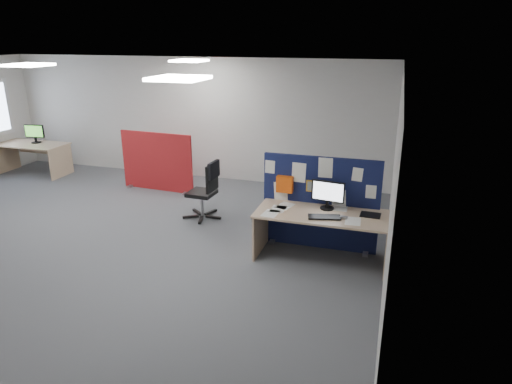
% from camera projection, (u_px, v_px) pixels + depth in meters
% --- Properties ---
extents(floor, '(9.00, 9.00, 0.00)m').
position_uv_depth(floor, '(106.00, 234.00, 7.62)').
color(floor, '#53565B').
rests_on(floor, ground).
extents(ceiling, '(9.00, 7.00, 0.02)m').
position_uv_depth(ceiling, '(86.00, 67.00, 6.74)').
color(ceiling, white).
rests_on(ceiling, wall_back).
extents(wall_back, '(9.00, 0.02, 2.70)m').
position_uv_depth(wall_back, '(191.00, 118.00, 10.34)').
color(wall_back, silver).
rests_on(wall_back, floor).
extents(wall_right, '(0.02, 7.00, 2.70)m').
position_uv_depth(wall_right, '(393.00, 181.00, 5.92)').
color(wall_right, silver).
rests_on(wall_right, floor).
extents(ceiling_lights, '(4.10, 4.10, 0.04)m').
position_uv_depth(ceiling_lights, '(131.00, 66.00, 7.26)').
color(ceiling_lights, white).
rests_on(ceiling_lights, ceiling).
extents(navy_divider, '(1.76, 0.30, 1.45)m').
position_uv_depth(navy_divider, '(319.00, 203.00, 6.92)').
color(navy_divider, '#0F1838').
rests_on(navy_divider, floor).
extents(main_desk, '(1.91, 0.85, 0.73)m').
position_uv_depth(main_desk, '(322.00, 223.00, 6.62)').
color(main_desk, tan).
rests_on(main_desk, floor).
extents(monitor_main, '(0.49, 0.20, 0.43)m').
position_uv_depth(monitor_main, '(328.00, 194.00, 6.61)').
color(monitor_main, black).
rests_on(monitor_main, main_desk).
extents(keyboard, '(0.48, 0.28, 0.02)m').
position_uv_depth(keyboard, '(324.00, 217.00, 6.35)').
color(keyboard, black).
rests_on(keyboard, main_desk).
extents(mouse, '(0.11, 0.08, 0.03)m').
position_uv_depth(mouse, '(344.00, 217.00, 6.33)').
color(mouse, '#9B9A9F').
rests_on(mouse, main_desk).
extents(paper_tray, '(0.29, 0.23, 0.01)m').
position_uv_depth(paper_tray, '(370.00, 215.00, 6.44)').
color(paper_tray, black).
rests_on(paper_tray, main_desk).
extents(red_divider, '(1.66, 0.30, 1.24)m').
position_uv_depth(red_divider, '(157.00, 162.00, 9.59)').
color(red_divider, '#B01627').
rests_on(red_divider, floor).
extents(second_desk, '(1.64, 0.82, 0.73)m').
position_uv_depth(second_desk, '(33.00, 151.00, 10.78)').
color(second_desk, tan).
rests_on(second_desk, floor).
extents(monitor_second, '(0.48, 0.22, 0.43)m').
position_uv_depth(monitor_second, '(35.00, 133.00, 10.69)').
color(monitor_second, black).
rests_on(monitor_second, second_desk).
extents(office_chair, '(0.68, 0.70, 1.06)m').
position_uv_depth(office_chair, '(207.00, 187.00, 8.06)').
color(office_chair, black).
rests_on(office_chair, floor).
extents(desk_papers, '(1.39, 0.84, 0.00)m').
position_uv_depth(desk_papers, '(305.00, 211.00, 6.59)').
color(desk_papers, white).
rests_on(desk_papers, main_desk).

